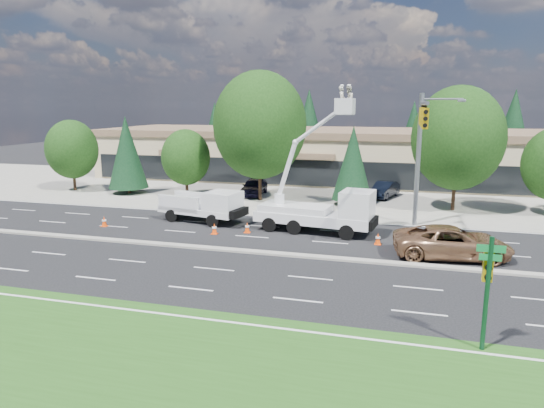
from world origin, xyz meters
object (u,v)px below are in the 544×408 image
(bucket_truck, at_px, (324,203))
(utility_pickup, at_px, (206,209))
(signal_mast, at_px, (421,140))
(minivan, at_px, (452,242))
(street_sign_pole, at_px, (487,281))

(bucket_truck, bearing_deg, utility_pickup, -177.77)
(signal_mast, relative_size, utility_pickup, 1.60)
(signal_mast, xyz_separation_m, minivan, (1.82, -5.01, -5.19))
(street_sign_pole, height_order, minivan, street_sign_pole)
(street_sign_pole, relative_size, utility_pickup, 0.63)
(bucket_truck, bearing_deg, minivan, -16.42)
(utility_pickup, distance_m, minivan, 16.72)
(signal_mast, xyz_separation_m, street_sign_pole, (1.97, -15.45, -3.61))
(signal_mast, height_order, bucket_truck, bucket_truck)
(minivan, bearing_deg, signal_mast, 12.48)
(street_sign_pole, distance_m, minivan, 10.56)
(signal_mast, bearing_deg, street_sign_pole, -82.73)
(street_sign_pole, relative_size, minivan, 0.64)
(street_sign_pole, bearing_deg, utility_pickup, 138.43)
(signal_mast, xyz_separation_m, bucket_truck, (-5.82, -1.67, -4.04))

